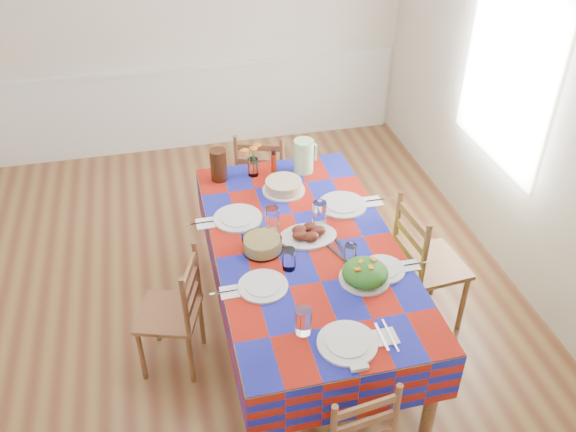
% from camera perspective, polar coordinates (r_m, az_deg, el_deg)
% --- Properties ---
extents(room, '(4.58, 5.08, 2.78)m').
position_cam_1_polar(room, '(4.04, -6.59, 6.70)').
color(room, brown).
rests_on(room, ground).
extents(wainscot, '(4.41, 0.06, 0.92)m').
position_cam_1_polar(wainscot, '(6.64, -9.09, 10.25)').
color(wainscot, white).
rests_on(wainscot, room).
extents(window_right, '(0.00, 1.40, 1.40)m').
position_cam_1_polar(window_right, '(4.96, 19.81, 12.40)').
color(window_right, white).
rests_on(window_right, room).
extents(dining_table, '(1.18, 2.19, 0.85)m').
position_cam_1_polar(dining_table, '(3.99, 1.63, -3.80)').
color(dining_table, brown).
rests_on(dining_table, room).
extents(setting_near_head, '(0.53, 0.35, 0.16)m').
position_cam_1_polar(setting_near_head, '(3.31, 4.20, -11.02)').
color(setting_near_head, silver).
rests_on(setting_near_head, dining_table).
extents(setting_left_near, '(0.55, 0.33, 0.14)m').
position_cam_1_polar(setting_left_near, '(3.65, -1.57, -5.66)').
color(setting_left_near, silver).
rests_on(setting_left_near, dining_table).
extents(setting_left_far, '(0.61, 0.36, 0.16)m').
position_cam_1_polar(setting_left_far, '(4.11, -3.69, -0.21)').
color(setting_left_far, silver).
rests_on(setting_left_far, dining_table).
extents(setting_right_near, '(0.51, 0.30, 0.13)m').
position_cam_1_polar(setting_right_near, '(3.78, 7.87, -4.41)').
color(setting_right_near, silver).
rests_on(setting_right_near, dining_table).
extents(setting_right_far, '(0.64, 0.37, 0.16)m').
position_cam_1_polar(setting_right_far, '(4.22, 4.47, 0.81)').
color(setting_right_far, silver).
rests_on(setting_right_far, dining_table).
extents(meat_platter, '(0.38, 0.27, 0.07)m').
position_cam_1_polar(meat_platter, '(3.98, 1.87, -1.68)').
color(meat_platter, silver).
rests_on(meat_platter, dining_table).
extents(salad_platter, '(0.31, 0.31, 0.13)m').
position_cam_1_polar(salad_platter, '(3.67, 7.21, -5.34)').
color(salad_platter, silver).
rests_on(salad_platter, dining_table).
extents(pasta_bowl, '(0.25, 0.25, 0.09)m').
position_cam_1_polar(pasta_bowl, '(3.87, -2.44, -2.66)').
color(pasta_bowl, white).
rests_on(pasta_bowl, dining_table).
extents(cake, '(0.31, 0.31, 0.09)m').
position_cam_1_polar(cake, '(4.42, -0.41, 2.80)').
color(cake, silver).
rests_on(cake, dining_table).
extents(serving_utensils, '(0.15, 0.34, 0.01)m').
position_cam_1_polar(serving_utensils, '(3.89, 4.81, -3.21)').
color(serving_utensils, black).
rests_on(serving_utensils, dining_table).
extents(flower_vase, '(0.16, 0.14, 0.26)m').
position_cam_1_polar(flower_vase, '(4.58, -3.33, 5.03)').
color(flower_vase, white).
rests_on(flower_vase, dining_table).
extents(hot_sauce, '(0.04, 0.04, 0.19)m').
position_cam_1_polar(hot_sauce, '(4.63, -1.34, 5.19)').
color(hot_sauce, red).
rests_on(hot_sauce, dining_table).
extents(green_pitcher, '(0.15, 0.15, 0.26)m').
position_cam_1_polar(green_pitcher, '(4.62, 1.47, 5.64)').
color(green_pitcher, '#B8ECA6').
rests_on(green_pitcher, dining_table).
extents(tea_pitcher, '(0.12, 0.12, 0.25)m').
position_cam_1_polar(tea_pitcher, '(4.54, -6.52, 4.77)').
color(tea_pitcher, black).
rests_on(tea_pitcher, dining_table).
extents(name_card, '(0.10, 0.03, 0.02)m').
position_cam_1_polar(name_card, '(3.21, 6.70, -13.95)').
color(name_card, silver).
rests_on(name_card, dining_table).
extents(chair_far, '(0.55, 0.53, 0.98)m').
position_cam_1_polar(chair_far, '(5.25, -2.41, 3.30)').
color(chair_far, brown).
rests_on(chair_far, room).
extents(chair_left, '(0.49, 0.51, 0.92)m').
position_cam_1_polar(chair_left, '(4.10, -10.55, -8.94)').
color(chair_left, brown).
rests_on(chair_left, room).
extents(chair_right, '(0.47, 0.49, 1.04)m').
position_cam_1_polar(chair_right, '(4.41, 12.69, -4.51)').
color(chair_right, brown).
rests_on(chair_right, room).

